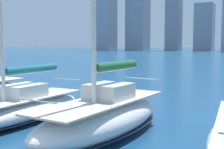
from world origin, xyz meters
The scene contains 2 objects.
sailboat_forest centered at (0.27, -6.03, 0.77)m, with size 2.82×7.13×12.00m.
sailboat_teal centered at (4.47, -6.12, 0.65)m, with size 2.40×7.97×12.39m.
Camera 1 is at (-4.96, 3.39, 3.25)m, focal length 50.00 mm.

